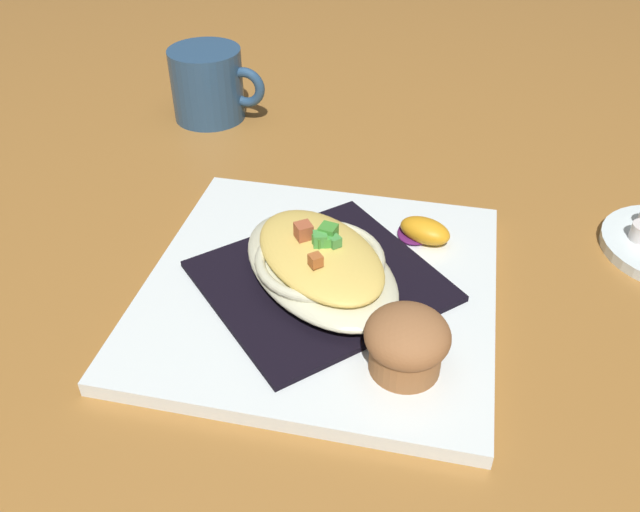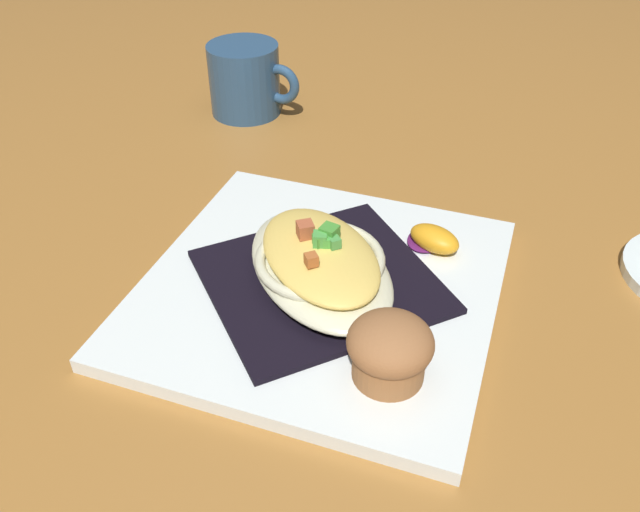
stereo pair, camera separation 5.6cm
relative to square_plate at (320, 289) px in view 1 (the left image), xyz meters
The scene contains 7 objects.
ground_plane 0.01m from the square_plate, ahead, with size 2.60×2.60×0.00m, color #A06A2F.
square_plate is the anchor object (origin of this frame).
folded_napkin 0.01m from the square_plate, ahead, with size 0.17×0.19×0.01m, color black.
gratin_dish 0.03m from the square_plate, 144.77° to the right, with size 0.20×0.19×0.05m.
muffin 0.12m from the square_plate, 40.13° to the left, with size 0.06×0.06×0.05m.
orange_garnish 0.12m from the square_plate, 131.56° to the left, with size 0.06×0.06×0.02m.
coffee_mug 0.38m from the square_plate, 150.83° to the right, with size 0.09×0.12×0.09m.
Camera 1 is at (0.44, 0.06, 0.39)m, focal length 37.24 mm.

